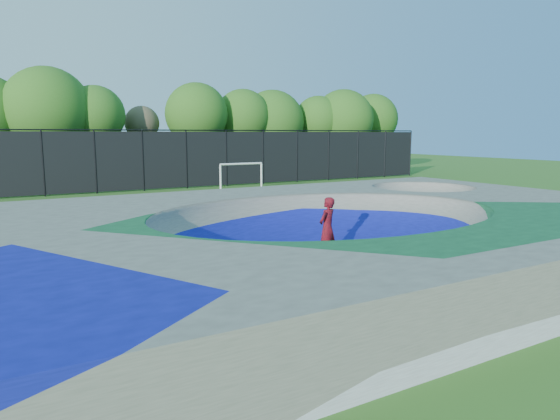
{
  "coord_description": "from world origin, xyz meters",
  "views": [
    {
      "loc": [
        -8.71,
        -12.07,
        3.78
      ],
      "look_at": [
        0.02,
        3.0,
        1.1
      ],
      "focal_mm": 32.0,
      "sensor_mm": 36.0,
      "label": 1
    }
  ],
  "objects": [
    {
      "name": "ground",
      "position": [
        0.0,
        0.0,
        0.0
      ],
      "size": [
        120.0,
        120.0,
        0.0
      ],
      "primitive_type": "plane",
      "color": "#30611A",
      "rests_on": "ground"
    },
    {
      "name": "skate_deck",
      "position": [
        0.0,
        0.0,
        0.75
      ],
      "size": [
        22.0,
        14.0,
        1.5
      ],
      "primitive_type": "cube",
      "color": "gray",
      "rests_on": "ground"
    },
    {
      "name": "skater",
      "position": [
        0.06,
        0.19,
        0.93
      ],
      "size": [
        0.8,
        0.68,
        1.86
      ],
      "primitive_type": "imported",
      "rotation": [
        0.0,
        0.0,
        3.55
      ],
      "color": "red",
      "rests_on": "ground"
    },
    {
      "name": "skateboard",
      "position": [
        0.06,
        0.19,
        0.03
      ],
      "size": [
        0.81,
        0.42,
        0.05
      ],
      "primitive_type": "cube",
      "rotation": [
        0.0,
        0.0,
        0.26
      ],
      "color": "black",
      "rests_on": "ground"
    },
    {
      "name": "soccer_goal",
      "position": [
        4.87,
        16.22,
        1.35
      ],
      "size": [
        2.97,
        0.12,
        1.96
      ],
      "color": "white",
      "rests_on": "ground"
    },
    {
      "name": "fence",
      "position": [
        0.0,
        21.0,
        2.1
      ],
      "size": [
        48.09,
        0.09,
        4.04
      ],
      "color": "black",
      "rests_on": "ground"
    },
    {
      "name": "treeline",
      "position": [
        -0.31,
        26.0,
        5.05
      ],
      "size": [
        53.2,
        7.04,
        8.51
      ],
      "color": "#472E23",
      "rests_on": "ground"
    }
  ]
}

